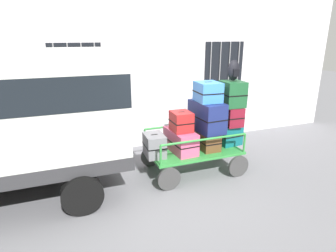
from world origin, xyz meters
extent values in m
plane|color=slate|center=(0.00, 0.00, 0.00)|extent=(40.00, 40.00, 0.00)
cube|color=silver|center=(0.00, 2.47, 2.50)|extent=(12.00, 0.30, 5.00)
cube|color=black|center=(-1.80, 2.30, 2.00)|extent=(1.20, 0.04, 1.50)
cylinder|color=gray|center=(-2.25, 2.26, 2.00)|extent=(0.03, 0.03, 1.50)
cylinder|color=gray|center=(-1.95, 2.26, 2.00)|extent=(0.03, 0.03, 1.50)
cylinder|color=gray|center=(-1.65, 2.26, 2.00)|extent=(0.03, 0.03, 1.50)
cylinder|color=gray|center=(-1.35, 2.26, 2.00)|extent=(0.03, 0.03, 1.50)
cube|color=black|center=(2.20, 2.30, 2.00)|extent=(1.20, 0.04, 1.50)
cylinder|color=gray|center=(1.75, 2.26, 2.00)|extent=(0.03, 0.03, 1.50)
cylinder|color=gray|center=(2.05, 2.26, 2.00)|extent=(0.03, 0.03, 1.50)
cylinder|color=gray|center=(2.35, 2.26, 2.00)|extent=(0.03, 0.03, 1.50)
cylinder|color=gray|center=(2.65, 2.26, 2.00)|extent=(0.03, 0.03, 1.50)
cylinder|color=black|center=(-2.05, -0.33, 0.35)|extent=(0.70, 0.22, 0.70)
cube|color=#2D8438|center=(0.38, 0.44, 0.50)|extent=(1.97, 1.13, 0.05)
cylinder|color=#383838|center=(1.18, -0.15, 0.24)|extent=(0.47, 0.06, 0.47)
cylinder|color=#383838|center=(1.18, 1.02, 0.24)|extent=(0.47, 0.06, 0.47)
cylinder|color=#383838|center=(-0.41, -0.15, 0.24)|extent=(0.47, 0.06, 0.47)
cylinder|color=#383838|center=(-0.41, 1.02, 0.24)|extent=(0.47, 0.06, 0.47)
cylinder|color=#2D8438|center=(1.33, -0.09, 0.73)|extent=(0.04, 0.04, 0.41)
cylinder|color=#2D8438|center=(1.33, 0.96, 0.73)|extent=(0.04, 0.04, 0.41)
cylinder|color=#2D8438|center=(-0.56, -0.09, 0.73)|extent=(0.04, 0.04, 0.41)
cylinder|color=#2D8438|center=(-0.56, 0.96, 0.73)|extent=(0.04, 0.04, 0.41)
cylinder|color=#2D8438|center=(0.38, -0.09, 0.93)|extent=(1.89, 0.04, 0.04)
cylinder|color=#2D8438|center=(0.38, 0.96, 0.93)|extent=(1.89, 0.04, 0.04)
cube|color=slate|center=(-0.52, 0.41, 0.75)|extent=(0.41, 0.55, 0.46)
cube|color=black|center=(-0.52, 0.41, 0.75)|extent=(0.42, 0.56, 0.02)
cube|color=black|center=(-0.52, 0.41, 0.98)|extent=(0.13, 0.04, 0.02)
cube|color=#CC4C72|center=(0.08, 0.45, 0.76)|extent=(0.48, 0.91, 0.46)
cube|color=black|center=(0.08, 0.45, 0.76)|extent=(0.49, 0.92, 0.02)
cube|color=black|center=(0.08, 0.45, 0.98)|extent=(0.15, 0.04, 0.02)
cube|color=#B21E1E|center=(0.08, 0.43, 1.20)|extent=(0.39, 0.47, 0.40)
cube|color=black|center=(0.08, 0.43, 1.20)|extent=(0.40, 0.48, 0.02)
cube|color=black|center=(0.08, 0.43, 1.39)|extent=(0.14, 0.03, 0.02)
cube|color=brown|center=(0.69, 0.45, 0.72)|extent=(0.38, 0.77, 0.39)
cube|color=black|center=(0.69, 0.45, 0.72)|extent=(0.39, 0.78, 0.02)
cube|color=black|center=(0.69, 0.45, 0.91)|extent=(0.13, 0.03, 0.02)
cube|color=navy|center=(0.69, 0.43, 1.24)|extent=(0.54, 0.88, 0.64)
cube|color=black|center=(0.69, 0.43, 1.24)|extent=(0.55, 0.90, 0.02)
cube|color=black|center=(0.69, 0.43, 1.56)|extent=(0.16, 0.04, 0.02)
cube|color=#3372C6|center=(0.69, 0.43, 1.78)|extent=(0.50, 0.58, 0.41)
cube|color=black|center=(0.69, 0.43, 1.78)|extent=(0.51, 0.59, 0.02)
cube|color=black|center=(0.69, 0.43, 1.98)|extent=(0.16, 0.04, 0.02)
cube|color=#0F5960|center=(1.29, 0.40, 0.75)|extent=(0.51, 0.38, 0.46)
cube|color=black|center=(1.29, 0.40, 0.75)|extent=(0.53, 0.39, 0.02)
cube|color=black|center=(1.29, 0.40, 0.98)|extent=(0.16, 0.04, 0.02)
cube|color=maroon|center=(1.29, 0.47, 1.20)|extent=(0.39, 0.66, 0.42)
cube|color=black|center=(1.29, 0.47, 1.20)|extent=(0.40, 0.67, 0.02)
cube|color=black|center=(1.29, 0.47, 1.41)|extent=(0.13, 0.03, 0.02)
cube|color=#194C28|center=(1.29, 0.42, 1.69)|extent=(0.47, 0.53, 0.55)
cube|color=black|center=(1.29, 0.42, 1.69)|extent=(0.48, 0.54, 0.02)
cube|color=black|center=(1.29, 0.42, 1.96)|extent=(0.16, 0.04, 0.02)
ellipsoid|color=black|center=(1.31, 0.47, 2.19)|extent=(0.27, 0.19, 0.44)
cube|color=black|center=(1.31, 0.38, 2.15)|extent=(0.14, 0.06, 0.15)
camera|label=1|loc=(-2.20, -4.77, 2.88)|focal=30.36mm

